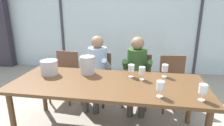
% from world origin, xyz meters
% --- Properties ---
extents(ground, '(14.00, 14.00, 0.00)m').
position_xyz_m(ground, '(0.00, 1.00, 0.00)').
color(ground, '#9E9384').
extents(window_glass_panel, '(7.64, 0.03, 2.60)m').
position_xyz_m(window_glass_panel, '(0.00, 2.64, 1.30)').
color(window_glass_panel, silver).
rests_on(window_glass_panel, ground).
extents(window_mullion_left, '(0.06, 0.06, 2.60)m').
position_xyz_m(window_mullion_left, '(-1.72, 2.62, 1.30)').
color(window_mullion_left, '#38383D').
rests_on(window_mullion_left, ground).
extents(window_mullion_right, '(0.06, 0.06, 2.60)m').
position_xyz_m(window_mullion_right, '(1.72, 2.62, 1.30)').
color(window_mullion_right, '#38383D').
rests_on(window_mullion_right, ground).
extents(hillside_vineyard, '(13.64, 2.40, 1.75)m').
position_xyz_m(hillside_vineyard, '(0.00, 6.07, 0.88)').
color(hillside_vineyard, '#477A38').
rests_on(hillside_vineyard, ground).
extents(dining_table, '(2.44, 0.96, 0.73)m').
position_xyz_m(dining_table, '(0.00, 0.00, 0.66)').
color(dining_table, brown).
rests_on(dining_table, ground).
extents(chair_near_curtain, '(0.47, 0.47, 0.86)m').
position_xyz_m(chair_near_curtain, '(-0.95, 0.89, 0.50)').
color(chair_near_curtain, brown).
rests_on(chair_near_curtain, ground).
extents(chair_left_of_center, '(0.49, 0.49, 0.86)m').
position_xyz_m(chair_left_of_center, '(-0.34, 0.89, 0.50)').
color(chair_left_of_center, brown).
rests_on(chair_left_of_center, ground).
extents(chair_center, '(0.50, 0.50, 0.86)m').
position_xyz_m(chair_center, '(0.36, 0.91, 0.50)').
color(chair_center, brown).
rests_on(chair_center, ground).
extents(chair_right_of_center, '(0.49, 0.49, 0.86)m').
position_xyz_m(chair_right_of_center, '(0.94, 0.88, 0.50)').
color(chair_right_of_center, brown).
rests_on(chair_right_of_center, ground).
extents(person_pale_blue_shirt, '(0.48, 0.63, 1.18)m').
position_xyz_m(person_pale_blue_shirt, '(-0.33, 0.76, 0.67)').
color(person_pale_blue_shirt, '#9EB2D1').
rests_on(person_pale_blue_shirt, ground).
extents(person_olive_shirt, '(0.48, 0.62, 1.18)m').
position_xyz_m(person_olive_shirt, '(0.34, 0.76, 0.67)').
color(person_olive_shirt, '#2D5123').
rests_on(person_olive_shirt, ground).
extents(ice_bucket_primary, '(0.21, 0.21, 0.25)m').
position_xyz_m(ice_bucket_primary, '(-0.34, 0.28, 0.86)').
color(ice_bucket_primary, '#B7B7BC').
rests_on(ice_bucket_primary, dining_table).
extents(ice_bucket_secondary, '(0.24, 0.24, 0.20)m').
position_xyz_m(ice_bucket_secondary, '(-0.86, 0.16, 0.83)').
color(ice_bucket_secondary, '#B7B7BC').
rests_on(ice_bucket_secondary, dining_table).
extents(wine_glass_by_left_taster, '(0.08, 0.08, 0.17)m').
position_xyz_m(wine_glass_by_left_taster, '(0.28, 0.24, 0.84)').
color(wine_glass_by_left_taster, silver).
rests_on(wine_glass_by_left_taster, dining_table).
extents(wine_glass_near_bucket, '(0.08, 0.08, 0.17)m').
position_xyz_m(wine_glass_near_bucket, '(0.43, 0.16, 0.84)').
color(wine_glass_near_bucket, silver).
rests_on(wine_glass_near_bucket, dining_table).
extents(wine_glass_center_pour, '(0.08, 0.08, 0.17)m').
position_xyz_m(wine_glass_center_pour, '(0.62, -0.29, 0.84)').
color(wine_glass_center_pour, silver).
rests_on(wine_glass_center_pour, dining_table).
extents(wine_glass_by_right_taster, '(0.08, 0.08, 0.17)m').
position_xyz_m(wine_glass_by_right_taster, '(0.73, 0.32, 0.85)').
color(wine_glass_by_right_taster, silver).
rests_on(wine_glass_by_right_taster, dining_table).
extents(wine_glass_spare_empty, '(0.08, 0.08, 0.17)m').
position_xyz_m(wine_glass_spare_empty, '(1.04, -0.31, 0.84)').
color(wine_glass_spare_empty, silver).
rests_on(wine_glass_spare_empty, dining_table).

